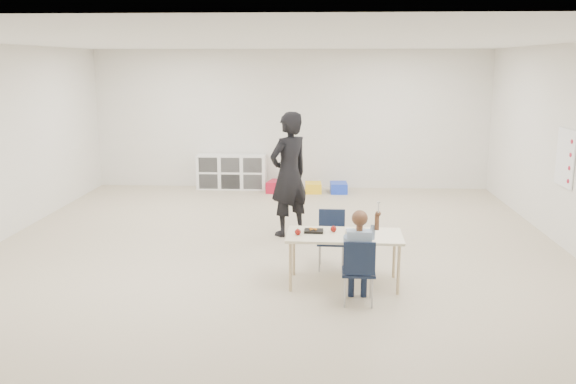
# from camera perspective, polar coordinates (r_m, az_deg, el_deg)

# --- Properties ---
(room) EXTENTS (9.00, 9.02, 2.80)m
(room) POSITION_cam_1_polar(r_m,az_deg,el_deg) (8.00, -1.29, 3.86)
(room) COLOR tan
(room) RESTS_ON ground
(table) EXTENTS (1.34, 0.70, 0.61)m
(table) POSITION_cam_1_polar(r_m,az_deg,el_deg) (7.12, 5.25, -6.27)
(table) COLOR beige
(table) RESTS_ON ground
(chair_near) EXTENTS (0.36, 0.34, 0.73)m
(chair_near) POSITION_cam_1_polar(r_m,az_deg,el_deg) (6.59, 6.61, -7.32)
(chair_near) COLOR #111B33
(chair_near) RESTS_ON ground
(chair_far) EXTENTS (0.36, 0.34, 0.73)m
(chair_far) POSITION_cam_1_polar(r_m,az_deg,el_deg) (7.63, 4.09, -4.55)
(chair_far) COLOR #111B33
(chair_far) RESTS_ON ground
(child) EXTENTS (0.50, 0.50, 1.15)m
(child) POSITION_cam_1_polar(r_m,az_deg,el_deg) (6.52, 6.66, -5.58)
(child) COLOR #9EB7D6
(child) RESTS_ON chair_near
(lunch_tray_near) EXTENTS (0.22, 0.17, 0.03)m
(lunch_tray_near) POSITION_cam_1_polar(r_m,az_deg,el_deg) (7.11, 6.32, -3.68)
(lunch_tray_near) COLOR black
(lunch_tray_near) RESTS_ON table
(lunch_tray_far) EXTENTS (0.22, 0.17, 0.03)m
(lunch_tray_far) POSITION_cam_1_polar(r_m,az_deg,el_deg) (7.09, 2.43, -3.67)
(lunch_tray_far) COLOR black
(lunch_tray_far) RESTS_ON table
(milk_carton) EXTENTS (0.07, 0.07, 0.10)m
(milk_carton) POSITION_cam_1_polar(r_m,az_deg,el_deg) (6.91, 5.70, -3.83)
(milk_carton) COLOR white
(milk_carton) RESTS_ON table
(bread_roll) EXTENTS (0.09, 0.09, 0.07)m
(bread_roll) POSITION_cam_1_polar(r_m,az_deg,el_deg) (6.91, 7.40, -4.00)
(bread_roll) COLOR tan
(bread_roll) RESTS_ON table
(apple_near) EXTENTS (0.07, 0.07, 0.07)m
(apple_near) POSITION_cam_1_polar(r_m,az_deg,el_deg) (7.11, 4.28, -3.47)
(apple_near) COLOR maroon
(apple_near) RESTS_ON table
(apple_far) EXTENTS (0.07, 0.07, 0.07)m
(apple_far) POSITION_cam_1_polar(r_m,az_deg,el_deg) (6.96, 0.93, -3.76)
(apple_far) COLOR maroon
(apple_far) RESTS_ON table
(cubby_shelf) EXTENTS (1.40, 0.40, 0.70)m
(cubby_shelf) POSITION_cam_1_polar(r_m,az_deg,el_deg) (12.50, -5.29, 1.90)
(cubby_shelf) COLOR white
(cubby_shelf) RESTS_ON ground
(rules_poster) EXTENTS (0.02, 0.60, 0.80)m
(rules_poster) POSITION_cam_1_polar(r_m,az_deg,el_deg) (9.23, 24.52, 2.93)
(rules_poster) COLOR white
(rules_poster) RESTS_ON room
(adult) EXTENTS (0.79, 0.78, 1.84)m
(adult) POSITION_cam_1_polar(r_m,az_deg,el_deg) (8.98, 0.08, 1.67)
(adult) COLOR black
(adult) RESTS_ON ground
(bin_red) EXTENTS (0.45, 0.53, 0.23)m
(bin_red) POSITION_cam_1_polar(r_m,az_deg,el_deg) (12.15, -0.98, 0.52)
(bin_red) COLOR #B0112A
(bin_red) RESTS_ON ground
(bin_yellow) EXTENTS (0.33, 0.42, 0.20)m
(bin_yellow) POSITION_cam_1_polar(r_m,az_deg,el_deg) (12.12, 2.38, 0.42)
(bin_yellow) COLOR yellow
(bin_yellow) RESTS_ON ground
(bin_blue) EXTENTS (0.34, 0.43, 0.20)m
(bin_blue) POSITION_cam_1_polar(r_m,az_deg,el_deg) (12.13, 4.76, 0.41)
(bin_blue) COLOR blue
(bin_blue) RESTS_ON ground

